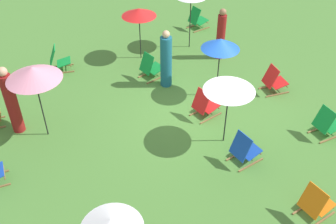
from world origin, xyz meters
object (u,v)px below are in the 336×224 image
object	(u,v)px
umbrella_4	(33,73)
person_1	(11,102)
deckchair_0	(205,105)
deckchair_1	(316,203)
deckchair_12	(327,123)
umbrella_0	(139,12)
deckchair_3	(274,81)
umbrella_1	(221,44)
deckchair_8	(151,67)
deckchair_5	(245,150)
person_0	(221,35)
deckchair_6	(58,60)
umbrella_5	(111,224)
umbrella_3	(229,87)
deckchair_2	(197,19)
person_2	(166,60)

from	to	relation	value
umbrella_4	person_1	bearing A→B (deg)	48.02
deckchair_0	deckchair_1	size ratio (longest dim) A/B	1.00
deckchair_12	umbrella_0	world-z (taller)	umbrella_0
deckchair_3	umbrella_1	xyz separation A→B (m)	(0.68, 1.53, 1.28)
deckchair_3	deckchair_8	bearing A→B (deg)	59.63
deckchair_1	umbrella_1	world-z (taller)	umbrella_1
deckchair_0	umbrella_0	xyz separation A→B (m)	(3.65, 0.09, 1.24)
deckchair_5	person_1	distance (m)	5.78
deckchair_8	person_1	world-z (taller)	person_1
deckchair_3	deckchair_12	bearing A→B (deg)	-173.35
deckchair_0	person_0	size ratio (longest dim) A/B	0.49
deckchair_6	umbrella_1	bearing A→B (deg)	-119.53
umbrella_5	person_1	world-z (taller)	person_1
deckchair_0	umbrella_5	distance (m)	5.29
deckchair_0	umbrella_0	distance (m)	3.85
deckchair_6	umbrella_3	world-z (taller)	umbrella_3
deckchair_8	umbrella_1	size ratio (longest dim) A/B	0.46
deckchair_5	umbrella_0	distance (m)	5.69
deckchair_6	umbrella_0	xyz separation A→B (m)	(-0.57, -2.60, 1.24)
deckchair_8	deckchair_1	bearing A→B (deg)	174.51
deckchair_0	deckchair_1	distance (m)	3.85
deckchair_2	person_2	bearing A→B (deg)	128.33
deckchair_2	deckchair_6	size ratio (longest dim) A/B	0.97
deckchair_1	deckchair_5	distance (m)	1.97
deckchair_8	umbrella_1	bearing A→B (deg)	-154.77
deckchair_1	person_2	distance (m)	5.71
umbrella_4	person_1	world-z (taller)	umbrella_4
umbrella_1	deckchair_12	bearing A→B (deg)	-154.13
person_1	person_2	world-z (taller)	person_1
person_1	deckchair_8	bearing A→B (deg)	-2.14
deckchair_12	umbrella_3	world-z (taller)	umbrella_3
deckchair_5	person_2	distance (m)	3.76
deckchair_3	umbrella_3	distance (m)	3.02
umbrella_3	umbrella_5	world-z (taller)	umbrella_5
deckchair_0	deckchair_3	size ratio (longest dim) A/B	0.99
umbrella_1	umbrella_5	world-z (taller)	umbrella_5
deckchair_0	deckchair_12	distance (m)	3.11
umbrella_0	umbrella_3	size ratio (longest dim) A/B	1.00
deckchair_0	deckchair_8	xyz separation A→B (m)	(2.41, 0.37, 0.00)
umbrella_4	person_2	size ratio (longest dim) A/B	1.13
umbrella_0	person_0	world-z (taller)	umbrella_0
deckchair_2	person_0	bearing A→B (deg)	160.99
umbrella_5	person_2	xyz separation A→B (m)	(5.08, -3.80, -0.87)
umbrella_4	umbrella_5	xyz separation A→B (m)	(-4.59, 0.04, -0.14)
deckchair_0	person_1	size ratio (longest dim) A/B	0.44
umbrella_0	umbrella_1	size ratio (longest dim) A/B	0.96
deckchair_3	person_1	bearing A→B (deg)	85.64
umbrella_3	umbrella_4	xyz separation A→B (m)	(2.42, 3.77, 0.21)
deckchair_6	umbrella_3	bearing A→B (deg)	-138.70
deckchair_2	umbrella_3	size ratio (longest dim) A/B	0.48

